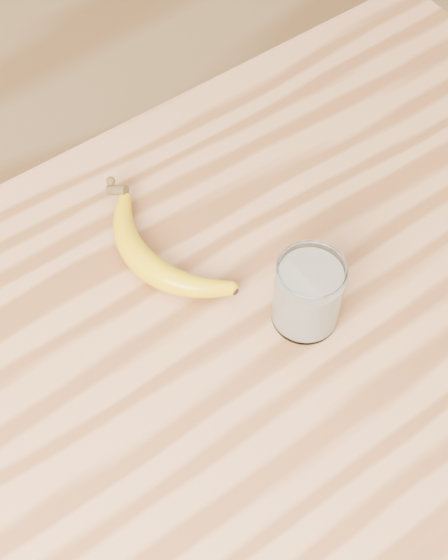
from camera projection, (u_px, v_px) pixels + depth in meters
room at (290, 17)px, 0.48m from camera, size 4.04×4.04×2.70m
table at (257, 412)px, 0.96m from camera, size 1.20×0.80×0.90m
smoothie_glass at (308, 294)px, 0.85m from camera, size 0.08×0.08×0.09m
banana at (145, 265)px, 0.90m from camera, size 0.14×0.29×0.03m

